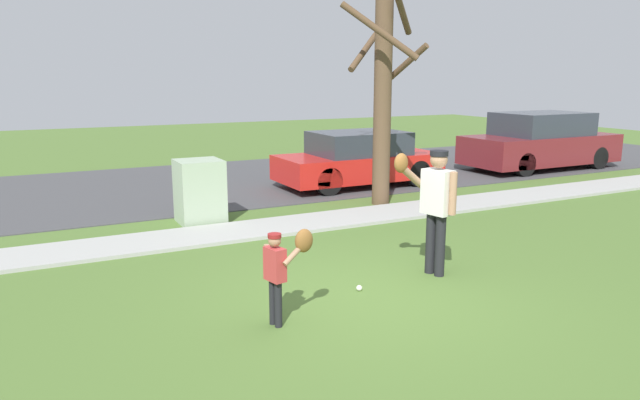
% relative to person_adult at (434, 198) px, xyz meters
% --- Properties ---
extents(ground_plane, '(48.00, 48.00, 0.00)m').
position_rel_person_adult_xyz_m(ground_plane, '(-1.22, 3.19, -1.07)').
color(ground_plane, '#4C6B2D').
extents(sidewalk_strip, '(36.00, 1.20, 0.06)m').
position_rel_person_adult_xyz_m(sidewalk_strip, '(-1.22, 3.29, -1.04)').
color(sidewalk_strip, '#A3A39E').
rests_on(sidewalk_strip, ground).
extents(road_surface, '(36.00, 6.80, 0.02)m').
position_rel_person_adult_xyz_m(road_surface, '(-1.22, 8.29, -1.06)').
color(road_surface, '#424244').
rests_on(road_surface, ground).
extents(person_adult, '(0.78, 0.60, 1.71)m').
position_rel_person_adult_xyz_m(person_adult, '(0.00, 0.00, 0.00)').
color(person_adult, black).
rests_on(person_adult, ground).
extents(person_child, '(0.52, 0.36, 1.08)m').
position_rel_person_adult_xyz_m(person_child, '(-2.49, -0.61, -0.37)').
color(person_child, black).
rests_on(person_child, ground).
extents(baseball, '(0.07, 0.07, 0.07)m').
position_rel_person_adult_xyz_m(baseball, '(-1.21, -0.09, -1.03)').
color(baseball, white).
rests_on(baseball, ground).
extents(utility_cabinet, '(0.81, 0.79, 1.17)m').
position_rel_person_adult_xyz_m(utility_cabinet, '(-1.99, 4.37, -0.49)').
color(utility_cabinet, '#9EB293').
rests_on(utility_cabinet, ground).
extents(street_tree_near, '(1.84, 1.88, 4.34)m').
position_rel_person_adult_xyz_m(street_tree_near, '(1.87, 4.18, 1.26)').
color(street_tree_near, brown).
rests_on(street_tree_near, ground).
extents(parked_hatchback_red, '(4.00, 1.75, 1.33)m').
position_rel_person_adult_xyz_m(parked_hatchback_red, '(2.51, 6.21, -0.41)').
color(parked_hatchback_red, red).
rests_on(parked_hatchback_red, road_surface).
extents(parked_suv_maroon, '(4.70, 1.90, 1.63)m').
position_rel_person_adult_xyz_m(parked_suv_maroon, '(8.65, 6.16, -0.28)').
color(parked_suv_maroon, maroon).
rests_on(parked_suv_maroon, road_surface).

